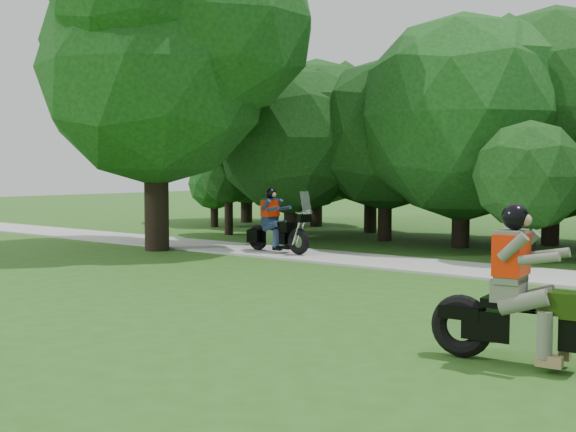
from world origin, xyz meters
The scene contains 5 objects.
ground centered at (0.00, 0.00, 0.00)m, with size 100.00×100.00×0.00m, color #2A5418.
walkway centered at (0.00, 8.00, 0.03)m, with size 60.00×2.20×0.06m, color #A9A9A4.
big_tree_west centered at (-10.54, 6.85, 5.76)m, with size 8.64×6.56×9.96m.
chopper_motorcycle centered at (1.98, 1.03, 0.70)m, with size 2.65×0.76×1.89m.
touring_motorcycle centered at (-7.32, 7.81, 0.68)m, with size 2.24×0.80×1.71m.
Camera 1 is at (4.83, -7.15, 2.29)m, focal length 45.00 mm.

